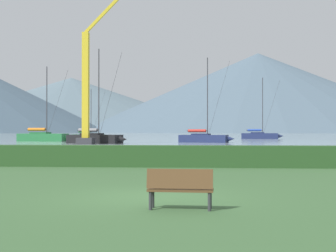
% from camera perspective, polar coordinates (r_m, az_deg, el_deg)
% --- Properties ---
extents(ground_plane, '(1000.00, 1000.00, 0.00)m').
position_cam_1_polar(ground_plane, '(13.63, -2.22, -8.21)').
color(ground_plane, '#385B33').
extents(harbor_water, '(320.00, 246.00, 0.00)m').
position_cam_1_polar(harbor_water, '(150.44, 3.72, -1.10)').
color(harbor_water, '#8C9EA3').
rests_on(harbor_water, ground_plane).
extents(hedge_line, '(80.00, 1.20, 1.06)m').
position_cam_1_polar(hedge_line, '(24.50, 0.71, -3.50)').
color(hedge_line, '#284C23').
rests_on(hedge_line, ground_plane).
extents(sailboat_slip_0, '(8.57, 4.52, 12.55)m').
position_cam_1_polar(sailboat_slip_0, '(66.25, -8.39, -1.37)').
color(sailboat_slip_0, black).
rests_on(sailboat_slip_0, harbor_water).
extents(sailboat_slip_2, '(8.03, 3.89, 12.07)m').
position_cam_1_polar(sailboat_slip_2, '(70.34, 4.21, -1.36)').
color(sailboat_slip_2, navy).
rests_on(sailboat_slip_2, harbor_water).
extents(sailboat_slip_3, '(9.02, 3.83, 11.66)m').
position_cam_1_polar(sailboat_slip_3, '(79.29, -14.18, -1.19)').
color(sailboat_slip_3, '#236B38').
rests_on(sailboat_slip_3, harbor_water).
extents(sailboat_slip_10, '(8.25, 2.98, 12.04)m').
position_cam_1_polar(sailboat_slip_10, '(98.58, 10.60, -1.07)').
color(sailboat_slip_10, navy).
rests_on(sailboat_slip_10, harbor_water).
extents(sailboat_slip_11, '(6.92, 2.86, 9.35)m').
position_cam_1_polar(sailboat_slip_11, '(92.76, -9.12, -1.18)').
color(sailboat_slip_11, '#236B38').
rests_on(sailboat_slip_11, harbor_water).
extents(park_bench_near_path, '(1.54, 0.55, 0.95)m').
position_cam_1_polar(park_bench_near_path, '(11.44, 1.42, -7.05)').
color(park_bench_near_path, brown).
rests_on(park_bench_near_path, ground_plane).
extents(dock_crane, '(6.32, 2.00, 19.48)m').
position_cam_1_polar(dock_crane, '(62.77, -9.32, 3.72)').
color(dock_crane, '#333338').
rests_on(dock_crane, ground_plane).
extents(distant_hill_central_peak, '(283.10, 283.10, 47.53)m').
position_cam_1_polar(distant_hill_central_peak, '(443.93, -11.14, 2.44)').
color(distant_hill_central_peak, slate).
rests_on(distant_hill_central_peak, ground_plane).
extents(distant_hill_far_shoulder, '(264.41, 264.41, 57.93)m').
position_cam_1_polar(distant_hill_far_shoulder, '(368.93, 10.36, 3.82)').
color(distant_hill_far_shoulder, '#4C6070').
rests_on(distant_hill_far_shoulder, ground_plane).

